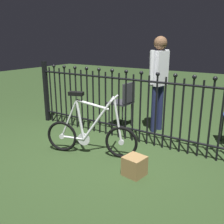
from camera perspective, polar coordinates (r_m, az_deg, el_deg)
ground_plane at (r=3.66m, az=0.01°, el=-9.17°), size 20.00×20.00×0.00m
iron_fence at (r=3.95m, az=3.72°, el=1.84°), size 3.89×0.07×1.17m
bicycle at (r=3.51m, az=-4.92°, el=-4.86°), size 1.27×0.53×0.89m
chair_charcoal at (r=4.55m, az=2.71°, el=2.74°), size 0.40×0.40×0.84m
person_visitor at (r=4.36m, az=10.56°, el=7.96°), size 0.24×0.47×1.62m
display_crate at (r=3.07m, az=5.12°, el=-12.06°), size 0.26×0.26×0.24m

